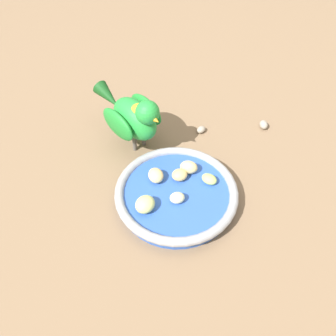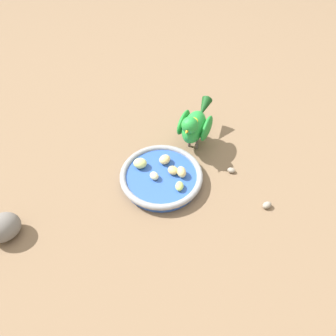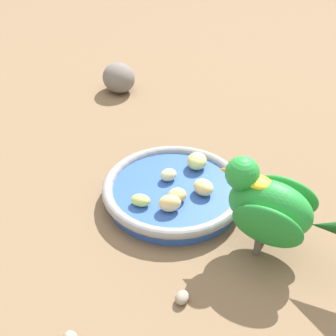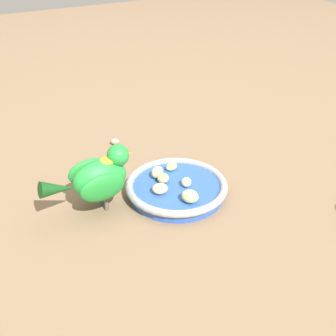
% 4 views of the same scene
% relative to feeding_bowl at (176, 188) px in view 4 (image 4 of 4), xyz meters
% --- Properties ---
extents(ground_plane, '(4.00, 4.00, 0.00)m').
position_rel_feeding_bowl_xyz_m(ground_plane, '(0.02, -0.00, -0.02)').
color(ground_plane, '#7A6047').
extents(feeding_bowl, '(0.21, 0.21, 0.03)m').
position_rel_feeding_bowl_xyz_m(feeding_bowl, '(0.00, 0.00, 0.00)').
color(feeding_bowl, '#2D56B7').
rests_on(feeding_bowl, ground_plane).
extents(apple_piece_0, '(0.03, 0.03, 0.02)m').
position_rel_feeding_bowl_xyz_m(apple_piece_0, '(-0.01, -0.02, 0.02)').
color(apple_piece_0, beige).
rests_on(apple_piece_0, feeding_bowl).
extents(apple_piece_1, '(0.03, 0.03, 0.02)m').
position_rel_feeding_bowl_xyz_m(apple_piece_1, '(0.02, 0.02, 0.02)').
color(apple_piece_1, tan).
rests_on(apple_piece_1, feeding_bowl).
extents(apple_piece_2, '(0.03, 0.03, 0.02)m').
position_rel_feeding_bowl_xyz_m(apple_piece_2, '(0.06, -0.02, 0.01)').
color(apple_piece_2, '#B2CC66').
rests_on(apple_piece_2, feeding_bowl).
extents(apple_piece_3, '(0.04, 0.04, 0.02)m').
position_rel_feeding_bowl_xyz_m(apple_piece_3, '(-0.01, 0.04, 0.02)').
color(apple_piece_3, '#E5C67F').
rests_on(apple_piece_3, feeding_bowl).
extents(apple_piece_4, '(0.04, 0.04, 0.02)m').
position_rel_feeding_bowl_xyz_m(apple_piece_4, '(0.05, 0.02, 0.02)').
color(apple_piece_4, '#E5C67F').
rests_on(apple_piece_4, feeding_bowl).
extents(apple_piece_5, '(0.04, 0.04, 0.02)m').
position_rel_feeding_bowl_xyz_m(apple_piece_5, '(-0.06, 0.01, 0.02)').
color(apple_piece_5, '#C6D17A').
rests_on(apple_piece_5, feeding_bowl).
extents(parrot, '(0.08, 0.18, 0.13)m').
position_rel_feeding_bowl_xyz_m(parrot, '(0.03, 0.15, 0.06)').
color(parrot, '#59544C').
rests_on(parrot, ground_plane).
extents(pebble_0, '(0.02, 0.02, 0.01)m').
position_rel_feeding_bowl_xyz_m(pebble_0, '(0.16, 0.09, -0.01)').
color(pebble_0, gray).
rests_on(pebble_0, ground_plane).
extents(pebble_1, '(0.03, 0.03, 0.02)m').
position_rel_feeding_bowl_xyz_m(pebble_1, '(0.26, 0.02, -0.01)').
color(pebble_1, gray).
rests_on(pebble_1, ground_plane).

